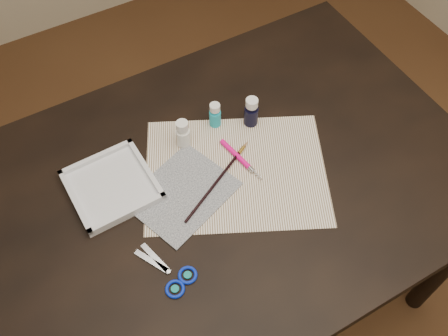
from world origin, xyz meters
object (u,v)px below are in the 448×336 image
paint_bottle_white (183,134)px  paint_bottle_navy (251,112)px  paper (236,171)px  canvas (182,193)px  scissors (162,270)px  palette_tray (112,185)px  paint_bottle_cyan (215,115)px

paint_bottle_white → paint_bottle_navy: paint_bottle_navy is taller
paint_bottle_navy → paint_bottle_white: bearing=172.7°
paper → paint_bottle_navy: bearing=45.8°
canvas → scissors: scissors is taller
paper → palette_tray: (-0.29, 0.11, 0.01)m
canvas → paint_bottle_white: paint_bottle_white is taller
paint_bottle_navy → canvas: bearing=-157.2°
paint_bottle_cyan → paint_bottle_navy: 0.10m
paper → paint_bottle_cyan: 0.17m
scissors → paint_bottle_white: bearing=-63.2°
paint_bottle_cyan → scissors: size_ratio=0.45×
paint_bottle_navy → scissors: (-0.40, -0.27, -0.04)m
palette_tray → paper: bearing=-20.4°
canvas → paint_bottle_white: bearing=61.3°
paint_bottle_white → paint_bottle_cyan: paint_bottle_white is taller
paint_bottle_navy → paint_bottle_cyan: bearing=153.1°
palette_tray → scissors: bearing=-87.2°
paper → canvas: (-0.15, 0.01, 0.00)m
paint_bottle_white → scissors: size_ratio=0.51×
canvas → paint_bottle_navy: 0.29m
canvas → paint_bottle_navy: paint_bottle_navy is taller
paint_bottle_white → paper: bearing=-62.6°
scissors → paint_bottle_navy: bearing=-84.1°
canvas → scissors: 0.21m
paint_bottle_navy → scissors: paint_bottle_navy is taller
canvas → scissors: size_ratio=1.41×
canvas → paint_bottle_navy: (0.27, 0.11, 0.04)m
canvas → paint_bottle_cyan: bearing=40.9°
paint_bottle_cyan → paint_bottle_navy: bearing=-26.9°
paper → scissors: size_ratio=2.67×
scissors → palette_tray: (-0.01, 0.26, 0.01)m
paint_bottle_cyan → scissors: (-0.31, -0.31, -0.03)m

